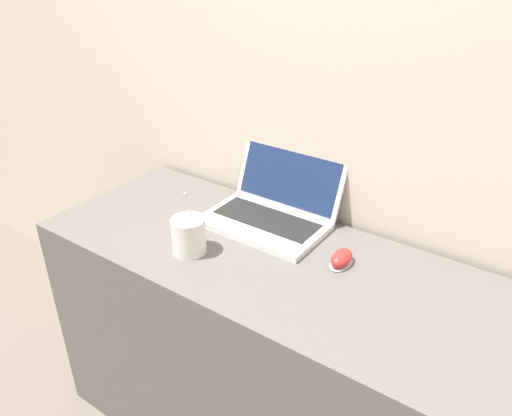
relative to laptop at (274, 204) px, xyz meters
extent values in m
cube|color=beige|center=(0.10, 0.14, 0.43)|extent=(7.00, 0.04, 2.50)
cube|color=#5B5651|center=(0.10, -0.18, -0.44)|extent=(1.38, 0.55, 0.77)
cube|color=silver|center=(0.00, -0.06, -0.04)|extent=(0.37, 0.23, 0.02)
cube|color=black|center=(0.00, -0.04, -0.03)|extent=(0.33, 0.13, 0.00)
cube|color=silver|center=(0.00, 0.10, 0.07)|extent=(0.37, 0.09, 0.22)
cube|color=#19284C|center=(0.00, 0.09, 0.08)|extent=(0.34, 0.08, 0.19)
cylinder|color=silver|center=(-0.09, -0.29, 0.00)|extent=(0.10, 0.10, 0.11)
cylinder|color=black|center=(-0.09, -0.29, 0.05)|extent=(0.08, 0.08, 0.01)
cylinder|color=white|center=(-0.08, -0.29, 0.06)|extent=(0.02, 0.05, 0.17)
ellipsoid|color=#B2B2B7|center=(0.29, -0.10, -0.05)|extent=(0.06, 0.09, 0.01)
ellipsoid|color=red|center=(0.29, -0.10, -0.03)|extent=(0.05, 0.09, 0.04)
camera|label=1|loc=(0.75, -1.16, 0.74)|focal=35.00mm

